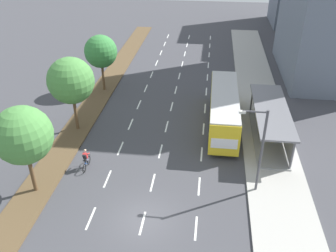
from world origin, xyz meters
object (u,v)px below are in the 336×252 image
at_px(bus_shelter, 273,120).
at_px(median_tree_second, 71,81).
at_px(bus, 224,107).
at_px(median_tree_nearest, 23,135).
at_px(median_tree_third, 101,52).
at_px(cyclist, 86,160).
at_px(streetlight, 260,146).

height_order(bus_shelter, median_tree_second, median_tree_second).
bearing_deg(bus, median_tree_nearest, -140.70).
bearing_deg(median_tree_nearest, median_tree_third, 89.43).
bearing_deg(median_tree_nearest, bus, 39.30).
xyz_separation_m(cyclist, median_tree_nearest, (-2.80, -3.13, 4.00)).
height_order(bus_shelter, median_tree_nearest, median_tree_nearest).
height_order(median_tree_second, streetlight, median_tree_second).
relative_size(median_tree_nearest, median_tree_third, 1.07).
height_order(bus, median_tree_second, median_tree_second).
relative_size(bus, median_tree_nearest, 1.69).
bearing_deg(bus, streetlight, -76.56).
bearing_deg(cyclist, median_tree_nearest, -131.85).
distance_m(bus, cyclist, 13.42).
distance_m(median_tree_third, streetlight, 21.98).
distance_m(cyclist, streetlight, 13.32).
distance_m(bus_shelter, median_tree_second, 18.00).
height_order(median_tree_nearest, median_tree_third, median_tree_nearest).
bearing_deg(bus_shelter, bus, 158.26).
xyz_separation_m(bus_shelter, median_tree_nearest, (-17.82, -9.38, 2.92)).
bearing_deg(median_tree_nearest, bus_shelter, 27.76).
xyz_separation_m(bus_shelter, streetlight, (-2.11, -7.37, 2.02)).
bearing_deg(cyclist, median_tree_third, 100.35).
height_order(cyclist, median_tree_second, median_tree_second).
bearing_deg(median_tree_nearest, cyclist, 48.15).
bearing_deg(streetlight, cyclist, 175.03).
bearing_deg(median_tree_third, cyclist, -79.65).
distance_m(bus_shelter, median_tree_nearest, 20.35).
relative_size(bus_shelter, median_tree_second, 1.48).
xyz_separation_m(bus, median_tree_third, (-13.37, 6.45, 2.52)).
bearing_deg(median_tree_second, streetlight, -23.41).
xyz_separation_m(bus_shelter, bus, (-4.28, 1.71, 0.20)).
bearing_deg(bus_shelter, median_tree_second, -178.03).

